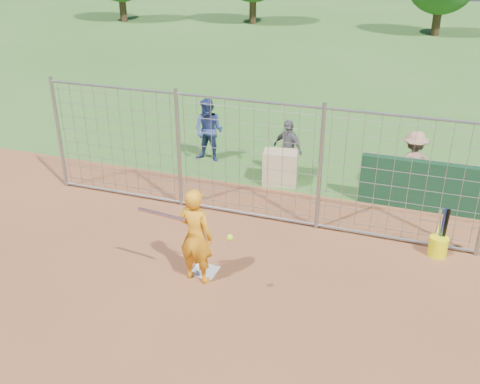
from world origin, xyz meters
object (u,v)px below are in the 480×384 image
at_px(bystander_a, 209,131).
at_px(bystander_b, 287,149).
at_px(bystander_c, 413,164).
at_px(bucket_with_bats, 439,244).
at_px(equipment_bin, 280,168).
at_px(batter, 196,236).

distance_m(bystander_a, bystander_b, 2.23).
relative_size(bystander_b, bystander_c, 0.95).
xyz_separation_m(bystander_a, bystander_b, (2.20, -0.35, -0.10)).
bearing_deg(bucket_with_bats, bystander_c, 105.57).
bearing_deg(bystander_a, bucket_with_bats, -24.13).
relative_size(bystander_c, equipment_bin, 1.91).
xyz_separation_m(batter, bystander_c, (3.17, 4.66, -0.08)).
bearing_deg(bystander_a, equipment_bin, -17.13).
xyz_separation_m(batter, bucket_with_bats, (3.85, 2.21, -0.60)).
xyz_separation_m(equipment_bin, bucket_with_bats, (3.63, -2.13, -0.15)).
height_order(batter, bystander_b, batter).
height_order(batter, bystander_a, batter).
distance_m(bystander_c, bucket_with_bats, 2.60).
bearing_deg(batter, equipment_bin, -86.48).
xyz_separation_m(bystander_b, bystander_c, (2.89, -0.09, 0.04)).
xyz_separation_m(batter, bystander_b, (0.27, 4.75, -0.12)).
bearing_deg(batter, bystander_c, -117.71).
height_order(batter, bucket_with_bats, batter).
bearing_deg(equipment_bin, bucket_with_bats, -41.29).
bearing_deg(bystander_c, bystander_b, -22.82).
height_order(batter, bystander_c, batter).
relative_size(batter, bystander_a, 1.03).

